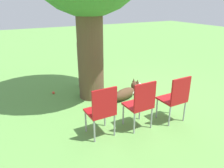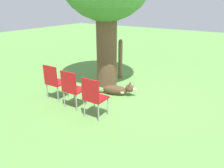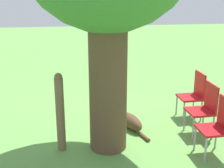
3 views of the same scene
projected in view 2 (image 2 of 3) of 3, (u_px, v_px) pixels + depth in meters
ground_plane at (130, 94)px, 6.04m from camera, size 30.00×30.00×0.00m
dog at (118, 90)px, 5.92m from camera, size 0.48×1.16×0.41m
fence_post at (120, 59)px, 7.06m from camera, size 0.14×0.14×1.28m
red_chair_0 at (93, 96)px, 4.63m from camera, size 0.43×0.45×0.92m
red_chair_1 at (72, 87)px, 5.08m from camera, size 0.43×0.45×0.92m
red_chair_2 at (54, 80)px, 5.52m from camera, size 0.43×0.45×0.92m
tennis_ball at (98, 74)px, 7.57m from camera, size 0.07×0.07×0.07m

